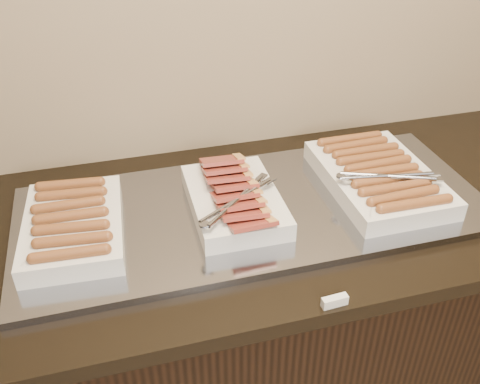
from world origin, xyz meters
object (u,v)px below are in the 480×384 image
counter (243,332)px  dish_right (378,176)px  warming_tray (254,209)px  dish_center (234,199)px  dish_left (73,225)px

counter → dish_right: dish_right is taller
warming_tray → dish_right: (0.35, -0.00, 0.04)m
dish_right → dish_center: bearing=-179.6°
dish_right → counter: bearing=179.7°
warming_tray → dish_left: dish_left is taller
warming_tray → dish_left: 0.45m
warming_tray → dish_left: bearing=180.0°
counter → warming_tray: size_ratio=1.72×
warming_tray → dish_left: size_ratio=3.41×
dish_left → dish_center: (0.39, -0.00, 0.00)m
counter → dish_right: 0.63m
counter → warming_tray: warming_tray is taller
dish_left → dish_right: dish_right is taller
dish_center → dish_right: 0.40m
counter → dish_right: bearing=-0.5°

